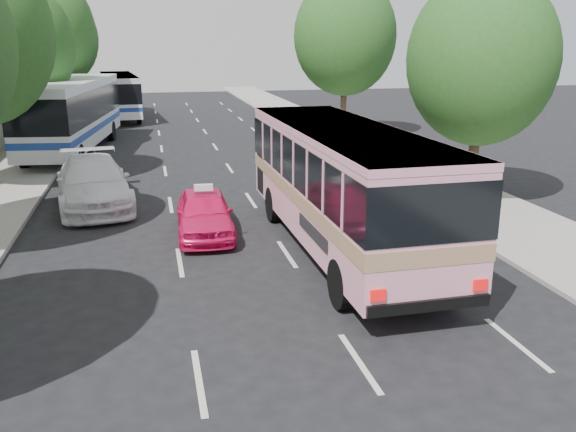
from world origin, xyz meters
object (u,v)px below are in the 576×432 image
object	(u,v)px
white_pickup	(93,183)
tour_coach_rear	(119,92)
pink_bus	(342,175)
pink_taxi	(204,213)
tour_coach_front	(72,110)

from	to	relation	value
white_pickup	tour_coach_rear	world-z (taller)	tour_coach_rear
pink_bus	pink_taxi	world-z (taller)	pink_bus
white_pickup	tour_coach_rear	distance (m)	25.97
tour_coach_front	tour_coach_rear	distance (m)	14.65
white_pickup	tour_coach_rear	xyz separation A→B (m)	(0.00, 25.94, 1.09)
pink_taxi	tour_coach_rear	distance (m)	30.37
tour_coach_front	white_pickup	bearing A→B (deg)	-73.78
tour_coach_rear	pink_taxi	bearing A→B (deg)	-88.92
pink_taxi	tour_coach_rear	world-z (taller)	tour_coach_rear
white_pickup	tour_coach_front	xyz separation A→B (m)	(-1.80, 11.40, 1.38)
tour_coach_front	tour_coach_rear	xyz separation A→B (m)	(1.80, 14.54, -0.29)
white_pickup	tour_coach_rear	size ratio (longest dim) A/B	0.54
pink_bus	tour_coach_rear	bearing A→B (deg)	101.33
pink_taxi	pink_bus	bearing A→B (deg)	-29.65
pink_bus	tour_coach_front	world-z (taller)	tour_coach_front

